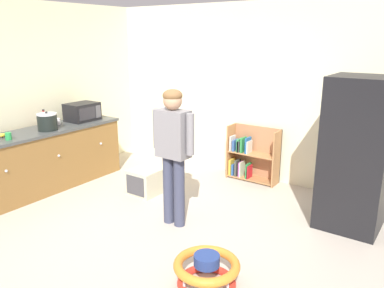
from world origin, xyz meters
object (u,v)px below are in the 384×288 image
(microwave, at_px, (82,112))
(crock_pot, at_px, (47,122))
(bookshelf, at_px, (250,157))
(pet_carrier, at_px, (148,180))
(ketchup_bottle, at_px, (44,119))
(green_cup, at_px, (8,136))
(standing_person, at_px, (173,145))
(white_cup, at_px, (58,121))
(kitchen_counter, at_px, (46,159))
(refrigerator, at_px, (356,154))
(yellow_cup, at_px, (98,114))
(baby_walker, at_px, (207,271))
(banana_bunch, at_px, (3,135))

(microwave, relative_size, crock_pot, 1.73)
(bookshelf, xyz_separation_m, pet_carrier, (-0.97, -1.32, -0.19))
(ketchup_bottle, bearing_deg, green_cup, -66.59)
(standing_person, xyz_separation_m, pet_carrier, (-0.91, 0.56, -0.81))
(bookshelf, height_order, white_cup, white_cup)
(ketchup_bottle, bearing_deg, kitchen_counter, -40.73)
(microwave, relative_size, ketchup_bottle, 1.95)
(kitchen_counter, relative_size, white_cup, 25.15)
(white_cup, bearing_deg, standing_person, -3.62)
(refrigerator, height_order, pet_carrier, refrigerator)
(ketchup_bottle, distance_m, white_cup, 0.20)
(yellow_cup, bearing_deg, baby_walker, -27.43)
(standing_person, relative_size, white_cup, 17.17)
(pet_carrier, bearing_deg, ketchup_bottle, -159.07)
(white_cup, bearing_deg, ketchup_bottle, -121.16)
(bookshelf, bearing_deg, crock_pot, -136.81)
(crock_pot, relative_size, white_cup, 2.92)
(ketchup_bottle, xyz_separation_m, yellow_cup, (0.14, 0.91, -0.05))
(baby_walker, distance_m, white_cup, 3.54)
(kitchen_counter, distance_m, white_cup, 0.60)
(microwave, relative_size, white_cup, 5.05)
(white_cup, height_order, green_cup, same)
(yellow_cup, bearing_deg, refrigerator, 4.05)
(refrigerator, xyz_separation_m, standing_person, (-1.74, -1.18, 0.10))
(microwave, distance_m, banana_bunch, 1.30)
(baby_walker, height_order, pet_carrier, pet_carrier)
(bookshelf, distance_m, yellow_cup, 2.60)
(pet_carrier, bearing_deg, standing_person, -31.73)
(bookshelf, xyz_separation_m, yellow_cup, (-2.34, -0.99, 0.58))
(refrigerator, xyz_separation_m, pet_carrier, (-2.65, -0.61, -0.71))
(baby_walker, relative_size, green_cup, 6.36)
(microwave, distance_m, white_cup, 0.42)
(refrigerator, distance_m, pet_carrier, 2.81)
(bookshelf, distance_m, crock_pot, 3.07)
(pet_carrier, bearing_deg, microwave, -179.47)
(standing_person, bearing_deg, white_cup, 176.38)
(kitchen_counter, height_order, green_cup, green_cup)
(banana_bunch, xyz_separation_m, white_cup, (-0.04, 0.89, 0.02))
(ketchup_bottle, relative_size, yellow_cup, 2.59)
(white_cup, relative_size, yellow_cup, 1.00)
(baby_walker, height_order, green_cup, green_cup)
(standing_person, distance_m, pet_carrier, 1.34)
(banana_bunch, xyz_separation_m, ketchup_bottle, (-0.14, 0.72, 0.07))
(baby_walker, bearing_deg, ketchup_bottle, 166.98)
(pet_carrier, relative_size, microwave, 1.15)
(crock_pot, xyz_separation_m, banana_bunch, (-0.16, -0.57, -0.09))
(pet_carrier, distance_m, green_cup, 1.95)
(ketchup_bottle, distance_m, green_cup, 0.84)
(kitchen_counter, xyz_separation_m, bookshelf, (2.29, 2.07, -0.08))
(refrigerator, xyz_separation_m, green_cup, (-3.83, -1.96, 0.06))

